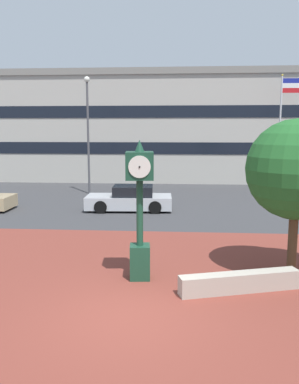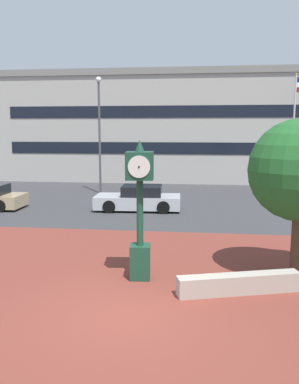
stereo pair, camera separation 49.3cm
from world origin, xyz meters
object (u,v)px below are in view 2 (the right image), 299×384
Objects in this scene: car_street_near at (139,199)px; civic_building at (193,127)px; flagpole_primary at (298,120)px; street_lamp_post at (99,124)px; street_clock at (140,205)px.

civic_building is (2.54, 16.92, 3.79)m from car_street_near.
civic_building is at bearing 128.80° from flagpole_primary.
civic_building is 13.09m from street_lamp_post.
street_lamp_post is (-5.85, -11.71, 0.12)m from civic_building.
street_lamp_post is at bearing 102.51° from street_clock.
street_lamp_post reaches higher than car_street_near.
car_street_near is (-1.46, 9.59, -1.52)m from street_clock.
street_lamp_post is at bearing -167.25° from flagpole_primary.
street_clock is 19.68m from flagpole_primary.
civic_building reaches higher than flagpole_primary.
flagpole_primary is at bearing -51.20° from civic_building.
civic_building reaches higher than street_lamp_post.
civic_building reaches higher than car_street_near.
street_clock is 15.73m from street_lamp_post.
car_street_near is 0.57× the size of flagpole_primary.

